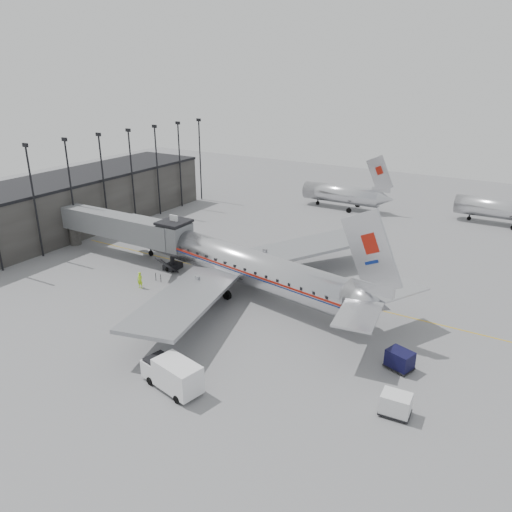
% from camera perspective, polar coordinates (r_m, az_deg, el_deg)
% --- Properties ---
extents(ground, '(160.00, 160.00, 0.00)m').
position_cam_1_polar(ground, '(56.94, -4.60, -4.49)').
color(ground, slate).
rests_on(ground, ground).
extents(terminal, '(12.00, 46.00, 8.00)m').
position_cam_1_polar(terminal, '(84.92, -19.73, 5.83)').
color(terminal, '#34312F').
rests_on(terminal, ground).
extents(apron_line, '(60.00, 0.15, 0.01)m').
position_cam_1_polar(apron_line, '(60.03, 1.06, -3.03)').
color(apron_line, gold).
rests_on(apron_line, ground).
extents(jet_bridge, '(21.00, 6.20, 7.10)m').
position_cam_1_polar(jet_bridge, '(68.28, -14.38, 3.06)').
color(jet_bridge, '#595B5D').
rests_on(jet_bridge, ground).
extents(floodlight_masts, '(0.90, 42.25, 15.25)m').
position_cam_1_polar(floodlight_masts, '(81.10, -15.49, 8.81)').
color(floodlight_masts, black).
rests_on(floodlight_masts, ground).
extents(distant_aircraft_near, '(16.39, 3.20, 10.26)m').
position_cam_1_polar(distant_aircraft_near, '(92.09, 9.81, 7.06)').
color(distant_aircraft_near, silver).
rests_on(distant_aircraft_near, ground).
extents(distant_aircraft_mid, '(16.39, 3.20, 10.26)m').
position_cam_1_polar(distant_aircraft_mid, '(90.39, 26.31, 4.91)').
color(distant_aircraft_mid, silver).
rests_on(distant_aircraft_mid, ground).
extents(airliner, '(40.32, 37.05, 12.84)m').
position_cam_1_polar(airliner, '(57.38, -2.40, -0.71)').
color(airliner, silver).
rests_on(airliner, ground).
extents(service_van, '(5.91, 3.25, 2.63)m').
position_cam_1_polar(service_van, '(41.53, -9.58, -13.07)').
color(service_van, white).
rests_on(service_van, ground).
extents(baggage_cart_navy, '(2.64, 2.31, 1.74)m').
position_cam_1_polar(baggage_cart_navy, '(45.17, 16.11, -11.30)').
color(baggage_cart_navy, black).
rests_on(baggage_cart_navy, ground).
extents(baggage_cart_white, '(2.35, 1.85, 1.76)m').
position_cam_1_polar(baggage_cart_white, '(39.92, 15.68, -15.98)').
color(baggage_cart_white, white).
rests_on(baggage_cart_white, ground).
extents(ramp_worker, '(0.78, 0.57, 1.96)m').
position_cam_1_polar(ramp_worker, '(59.74, -13.11, -2.71)').
color(ramp_worker, '#B0EE1C').
rests_on(ramp_worker, ground).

